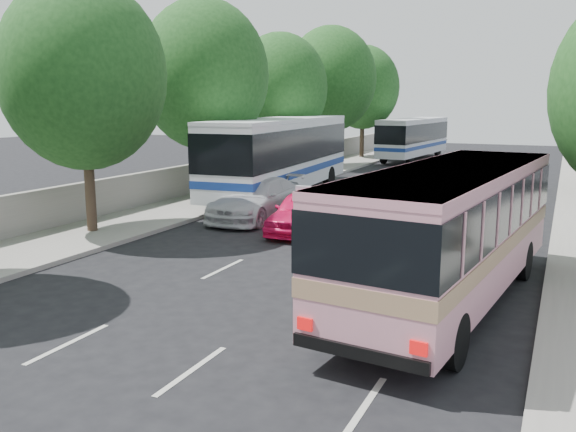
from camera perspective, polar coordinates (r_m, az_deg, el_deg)
The scene contains 14 objects.
ground at distance 13.38m, azimuth -7.82°, elevation -10.07°, with size 120.00×120.00×0.00m, color black.
sidewalk_left at distance 34.45m, azimuth -2.00°, elevation 2.98°, with size 4.00×90.00×0.15m, color #9E998E.
low_wall at distance 35.18m, azimuth -4.64°, elevation 4.47°, with size 0.30×90.00×1.50m, color #9E998E.
tree_left_b at distance 22.43m, azimuth -18.62°, elevation 12.98°, with size 5.70×5.70×8.88m.
tree_left_c at distance 28.94m, azimuth -7.82°, elevation 13.42°, with size 6.00×6.00×9.35m.
tree_left_d at distance 35.90m, azimuth -0.67°, elevation 12.20°, with size 5.52×5.52×8.60m.
tree_left_e at distance 43.26m, azimuth 4.09°, elevation 12.98°, with size 6.30×6.30×9.82m.
tree_left_f at distance 50.86m, azimuth 7.11°, elevation 12.11°, with size 5.88×5.88×9.16m.
pink_bus at distance 14.52m, azimuth 15.10°, elevation -0.41°, with size 3.71×10.38×3.24m.
pink_taxi at distance 22.15m, azimuth 1.44°, elevation 0.42°, with size 1.80×4.47×1.52m, color #F6155C.
white_pickup at distance 24.69m, azimuth -2.95°, elevation 1.60°, with size 2.28×5.60×1.63m, color silver.
tour_coach_front at distance 29.87m, azimuth -0.69°, elevation 6.17°, with size 3.67×13.16×3.89m.
tour_coach_rear at distance 50.26m, azimuth 11.68°, elevation 7.42°, with size 3.33×11.25×3.32m.
taxi_roof_sign at distance 22.01m, azimuth 1.45°, elevation 2.60°, with size 0.55×0.18×0.18m, color silver.
Camera 1 is at (6.78, -10.52, 4.74)m, focal length 38.00 mm.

